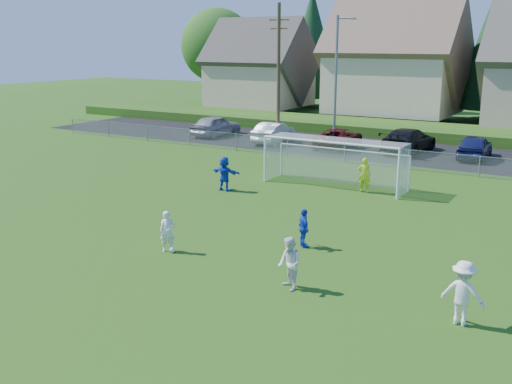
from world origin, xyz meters
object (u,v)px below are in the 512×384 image
(car_b, at_px, (274,132))
(soccer_goal, at_px, (336,155))
(car_a, at_px, (216,125))
(player_white_c, at_px, (463,293))
(goalkeeper, at_px, (364,175))
(soccer_ball, at_px, (173,250))
(car_d, at_px, (408,140))
(car_e, at_px, (475,147))
(player_blue_a, at_px, (304,228))
(player_blue_b, at_px, (225,174))
(car_c, at_px, (339,138))
(player_white_b, at_px, (289,264))
(player_white_a, at_px, (167,231))

(car_b, xyz_separation_m, soccer_goal, (9.43, -10.17, 0.86))
(car_a, bearing_deg, player_white_c, 139.17)
(goalkeeper, bearing_deg, car_a, -41.70)
(soccer_ball, bearing_deg, car_d, 87.21)
(car_d, xyz_separation_m, car_e, (4.32, -0.01, -0.05))
(player_blue_a, bearing_deg, goalkeeper, -38.95)
(car_a, bearing_deg, soccer_ball, 124.81)
(player_blue_b, bearing_deg, player_blue_a, 144.36)
(car_e, bearing_deg, car_c, 2.28)
(soccer_ball, distance_m, car_e, 24.48)
(soccer_goal, bearing_deg, player_white_b, -72.15)
(car_b, height_order, soccer_goal, soccer_goal)
(car_c, bearing_deg, player_white_c, 114.73)
(goalkeeper, bearing_deg, player_blue_a, 89.26)
(player_blue_a, height_order, car_e, car_e)
(player_white_c, distance_m, player_blue_a, 7.19)
(player_blue_a, bearing_deg, soccer_goal, -29.06)
(player_blue_b, relative_size, car_b, 0.38)
(soccer_ball, relative_size, player_white_b, 0.13)
(player_blue_a, bearing_deg, player_white_c, -163.88)
(player_white_a, height_order, goalkeeper, goalkeeper)
(player_white_b, bearing_deg, player_blue_a, 147.41)
(player_blue_b, bearing_deg, player_white_b, 134.92)
(player_white_a, bearing_deg, player_blue_a, -0.87)
(car_c, height_order, car_e, car_e)
(car_b, height_order, car_c, car_b)
(player_white_c, height_order, goalkeeper, player_white_c)
(player_white_b, bearing_deg, goalkeeper, 138.29)
(goalkeeper, bearing_deg, car_e, -111.17)
(player_white_c, bearing_deg, player_white_a, 1.63)
(goalkeeper, height_order, car_e, goalkeeper)
(player_blue_a, distance_m, car_e, 20.98)
(goalkeeper, bearing_deg, soccer_ball, 69.63)
(player_white_a, height_order, soccer_goal, soccer_goal)
(player_white_a, xyz_separation_m, car_a, (-13.95, 23.13, 0.07))
(player_white_b, relative_size, goalkeeper, 0.94)
(soccer_ball, distance_m, car_c, 23.18)
(player_white_a, distance_m, car_b, 24.04)
(car_a, bearing_deg, car_b, 177.42)
(player_blue_a, height_order, car_d, car_d)
(player_blue_b, bearing_deg, car_d, -104.89)
(car_e, bearing_deg, goalkeeper, 72.96)
(car_a, distance_m, car_b, 5.63)
(car_e, bearing_deg, car_a, -1.64)
(player_white_b, xyz_separation_m, car_a, (-19.26, 23.87, -0.00))
(soccer_ball, xyz_separation_m, car_e, (5.49, 23.85, 0.66))
(car_a, bearing_deg, car_e, -174.63)
(player_white_c, distance_m, car_b, 29.62)
(car_d, bearing_deg, player_white_a, 90.67)
(car_a, distance_m, soccer_goal, 18.50)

